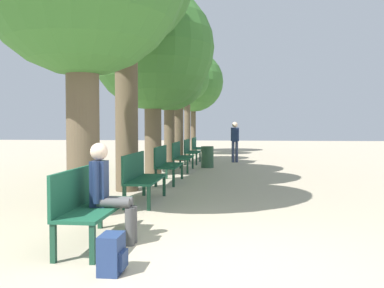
% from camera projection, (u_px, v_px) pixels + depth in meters
% --- Properties ---
extents(ground_plane, '(80.00, 80.00, 0.00)m').
position_uv_depth(ground_plane, '(202.00, 262.00, 4.75)').
color(ground_plane, '#B7A88E').
extents(bench_row_0, '(0.53, 1.70, 0.97)m').
position_uv_depth(bench_row_0, '(88.00, 201.00, 5.47)').
color(bench_row_0, '#195138').
rests_on(bench_row_0, ground_plane).
extents(bench_row_1, '(0.53, 1.70, 0.97)m').
position_uv_depth(bench_row_1, '(141.00, 174.00, 8.43)').
color(bench_row_1, '#195138').
rests_on(bench_row_1, ground_plane).
extents(bench_row_2, '(0.53, 1.70, 0.97)m').
position_uv_depth(bench_row_2, '(166.00, 162.00, 11.38)').
color(bench_row_2, '#195138').
rests_on(bench_row_2, ground_plane).
extents(bench_row_3, '(0.53, 1.70, 0.97)m').
position_uv_depth(bench_row_3, '(180.00, 155.00, 14.34)').
color(bench_row_3, '#195138').
rests_on(bench_row_3, ground_plane).
extents(bench_row_4, '(0.53, 1.70, 0.97)m').
position_uv_depth(bench_row_4, '(190.00, 150.00, 17.30)').
color(bench_row_4, '#195138').
rests_on(bench_row_4, ground_plane).
extents(bench_row_5, '(0.53, 1.70, 0.97)m').
position_uv_depth(bench_row_5, '(197.00, 146.00, 20.25)').
color(bench_row_5, '#195138').
rests_on(bench_row_5, ground_plane).
extents(tree_row_2, '(3.73, 3.73, 5.73)m').
position_uv_depth(tree_row_2, '(153.00, 49.00, 12.92)').
color(tree_row_2, brown).
rests_on(tree_row_2, ground_plane).
extents(tree_row_3, '(2.61, 2.61, 4.69)m').
position_uv_depth(tree_row_3, '(169.00, 77.00, 16.06)').
color(tree_row_3, brown).
rests_on(tree_row_3, ground_plane).
extents(tree_row_4, '(2.24, 2.24, 4.55)m').
position_uv_depth(tree_row_4, '(178.00, 84.00, 18.36)').
color(tree_row_4, brown).
rests_on(tree_row_4, ground_plane).
extents(tree_row_5, '(2.25, 2.25, 5.03)m').
position_uv_depth(tree_row_5, '(187.00, 80.00, 21.83)').
color(tree_row_5, brown).
rests_on(tree_row_5, ground_plane).
extents(tree_row_6, '(3.48, 3.48, 5.83)m').
position_uv_depth(tree_row_6, '(193.00, 82.00, 24.79)').
color(tree_row_6, brown).
rests_on(tree_row_6, ground_plane).
extents(person_seated, '(0.59, 0.33, 1.29)m').
position_uv_depth(person_seated, '(108.00, 190.00, 5.47)').
color(person_seated, '#4C4C4C').
rests_on(person_seated, ground_plane).
extents(backpack, '(0.25, 0.34, 0.40)m').
position_uv_depth(backpack, '(112.00, 254.00, 4.37)').
color(backpack, navy).
rests_on(backpack, ground_plane).
extents(pedestrian_near, '(0.34, 0.23, 1.68)m').
position_uv_depth(pedestrian_near, '(235.00, 139.00, 17.78)').
color(pedestrian_near, '#384260').
rests_on(pedestrian_near, ground_plane).
extents(trash_bin, '(0.45, 0.45, 0.77)m').
position_uv_depth(trash_bin, '(207.00, 157.00, 15.52)').
color(trash_bin, '#2D5138').
rests_on(trash_bin, ground_plane).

